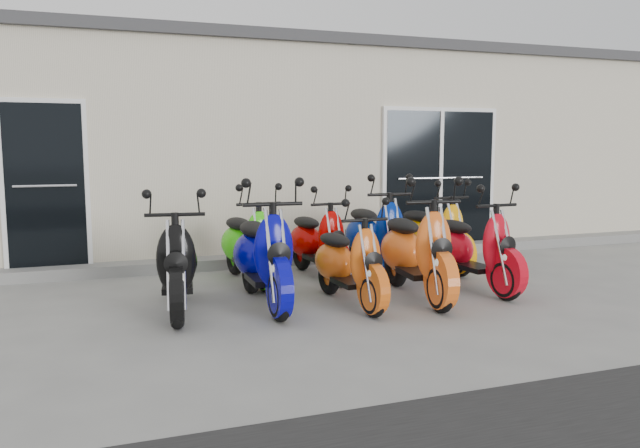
% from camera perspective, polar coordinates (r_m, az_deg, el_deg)
% --- Properties ---
extents(ground, '(80.00, 80.00, 0.00)m').
position_cam_1_polar(ground, '(7.28, 1.61, -6.43)').
color(ground, gray).
rests_on(ground, ground).
extents(building, '(14.00, 6.00, 3.20)m').
position_cam_1_polar(building, '(12.06, -7.46, 6.60)').
color(building, beige).
rests_on(building, ground).
extents(roof_cap, '(14.20, 6.20, 0.16)m').
position_cam_1_polar(roof_cap, '(12.16, -7.60, 14.53)').
color(roof_cap, '#3F3F42').
rests_on(roof_cap, building).
extents(front_step, '(14.00, 0.40, 0.15)m').
position_cam_1_polar(front_step, '(9.13, -3.02, -3.15)').
color(front_step, gray).
rests_on(front_step, ground).
extents(door_left, '(1.07, 0.08, 2.22)m').
position_cam_1_polar(door_left, '(8.79, -23.83, 3.62)').
color(door_left, black).
rests_on(door_left, front_step).
extents(door_right, '(2.02, 0.08, 2.22)m').
position_cam_1_polar(door_right, '(10.18, 10.88, 4.51)').
color(door_right, black).
rests_on(door_right, front_step).
extents(scooter_front_black, '(0.88, 1.85, 1.31)m').
position_cam_1_polar(scooter_front_black, '(6.54, -12.97, -2.29)').
color(scooter_front_black, black).
rests_on(scooter_front_black, ground).
extents(scooter_front_blue, '(0.72, 1.91, 1.41)m').
position_cam_1_polar(scooter_front_blue, '(6.65, -5.26, -1.57)').
color(scooter_front_blue, '#050599').
rests_on(scooter_front_blue, ground).
extents(scooter_front_orange_a, '(0.70, 1.66, 1.20)m').
position_cam_1_polar(scooter_front_orange_a, '(6.69, 2.63, -2.42)').
color(scooter_front_orange_a, orange).
rests_on(scooter_front_orange_a, ground).
extents(scooter_front_orange_b, '(0.86, 1.95, 1.40)m').
position_cam_1_polar(scooter_front_orange_b, '(7.04, 8.80, -1.18)').
color(scooter_front_orange_b, orange).
rests_on(scooter_front_orange_b, ground).
extents(scooter_front_red, '(0.80, 1.81, 1.29)m').
position_cam_1_polar(scooter_front_red, '(7.60, 13.77, -1.08)').
color(scooter_front_red, red).
rests_on(scooter_front_red, ground).
extents(scooter_back_green, '(0.81, 1.79, 1.28)m').
position_cam_1_polar(scooter_back_green, '(7.79, -6.60, -0.78)').
color(scooter_back_green, '#3AE110').
rests_on(scooter_back_green, ground).
extents(scooter_back_red, '(0.76, 1.72, 1.23)m').
position_cam_1_polar(scooter_back_red, '(8.09, -0.22, -0.61)').
color(scooter_back_red, '#BE0200').
rests_on(scooter_back_red, ground).
extents(scooter_back_blue, '(0.70, 1.86, 1.37)m').
position_cam_1_polar(scooter_back_blue, '(8.29, 5.09, 0.03)').
color(scooter_back_blue, '#00208F').
rests_on(scooter_back_blue, ground).
extents(scooter_back_yellow, '(0.81, 1.78, 1.27)m').
position_cam_1_polar(scooter_back_yellow, '(8.77, 10.32, 0.02)').
color(scooter_back_yellow, '#FFA806').
rests_on(scooter_back_yellow, ground).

